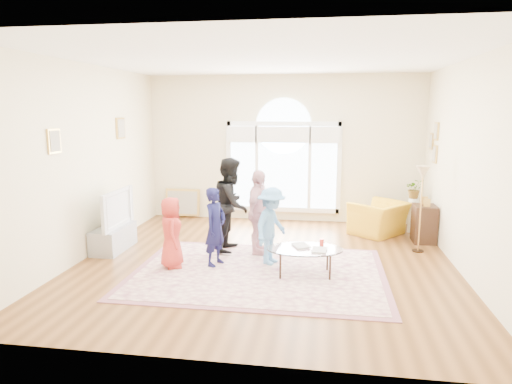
# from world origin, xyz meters

# --- Properties ---
(ground) EXTENTS (6.00, 6.00, 0.00)m
(ground) POSITION_xyz_m (0.00, 0.00, 0.00)
(ground) COLOR #563315
(ground) RESTS_ON ground
(room_shell) EXTENTS (6.00, 6.00, 6.00)m
(room_shell) POSITION_xyz_m (0.01, 2.83, 1.57)
(room_shell) COLOR beige
(room_shell) RESTS_ON ground
(area_rug) EXTENTS (3.60, 2.60, 0.02)m
(area_rug) POSITION_xyz_m (-0.04, -0.48, 0.01)
(area_rug) COLOR beige
(area_rug) RESTS_ON ground
(rug_border) EXTENTS (3.80, 2.80, 0.01)m
(rug_border) POSITION_xyz_m (-0.04, -0.48, 0.01)
(rug_border) COLOR #965966
(rug_border) RESTS_ON ground
(tv_console) EXTENTS (0.45, 1.00, 0.42)m
(tv_console) POSITION_xyz_m (-2.75, 0.30, 0.21)
(tv_console) COLOR #9A9CA3
(tv_console) RESTS_ON ground
(television) EXTENTS (0.17, 1.14, 0.66)m
(television) POSITION_xyz_m (-2.74, 0.30, 0.75)
(television) COLOR black
(television) RESTS_ON tv_console
(coffee_table) EXTENTS (1.19, 0.82, 0.54)m
(coffee_table) POSITION_xyz_m (0.66, -0.47, 0.40)
(coffee_table) COLOR silver
(coffee_table) RESTS_ON ground
(armchair) EXTENTS (1.31, 1.33, 0.65)m
(armchair) POSITION_xyz_m (2.01, 2.07, 0.33)
(armchair) COLOR gold
(armchair) RESTS_ON ground
(side_cabinet) EXTENTS (0.40, 0.50, 0.70)m
(side_cabinet) POSITION_xyz_m (2.78, 1.64, 0.35)
(side_cabinet) COLOR black
(side_cabinet) RESTS_ON ground
(floor_lamp) EXTENTS (0.31, 0.31, 1.51)m
(floor_lamp) POSITION_xyz_m (2.57, 1.02, 1.28)
(floor_lamp) COLOR black
(floor_lamp) RESTS_ON ground
(plant_pedestal) EXTENTS (0.20, 0.20, 0.70)m
(plant_pedestal) POSITION_xyz_m (2.70, 2.33, 0.35)
(plant_pedestal) COLOR white
(plant_pedestal) RESTS_ON ground
(potted_plant) EXTENTS (0.36, 0.32, 0.39)m
(potted_plant) POSITION_xyz_m (2.70, 2.33, 0.90)
(potted_plant) COLOR #33722D
(potted_plant) RESTS_ON plant_pedestal
(leaning_picture) EXTENTS (0.80, 0.14, 0.62)m
(leaning_picture) POSITION_xyz_m (-2.31, 2.90, 0.00)
(leaning_picture) COLOR tan
(leaning_picture) RESTS_ON ground
(child_red) EXTENTS (0.52, 0.63, 1.11)m
(child_red) POSITION_xyz_m (-1.41, -0.45, 0.58)
(child_red) COLOR red
(child_red) RESTS_ON area_rug
(child_navy) EXTENTS (0.43, 0.53, 1.24)m
(child_navy) POSITION_xyz_m (-0.76, -0.25, 0.64)
(child_navy) COLOR #12133E
(child_navy) RESTS_ON area_rug
(child_black) EXTENTS (0.65, 0.82, 1.62)m
(child_black) POSITION_xyz_m (-0.67, 0.57, 0.83)
(child_black) COLOR black
(child_black) RESTS_ON area_rug
(child_pink) EXTENTS (0.47, 0.88, 1.43)m
(child_pink) POSITION_xyz_m (-0.18, 0.44, 0.74)
(child_pink) COLOR #DEA0A7
(child_pink) RESTS_ON area_rug
(child_blue) EXTENTS (0.72, 0.91, 1.24)m
(child_blue) POSITION_xyz_m (0.11, -0.06, 0.64)
(child_blue) COLOR #5D9AD6
(child_blue) RESTS_ON area_rug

